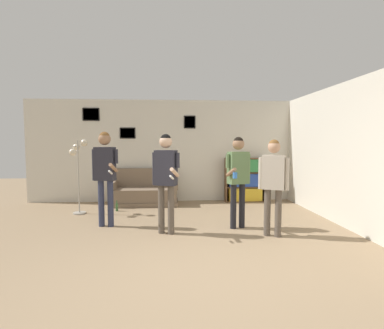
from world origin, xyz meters
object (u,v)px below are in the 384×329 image
object	(u,v)px
floor_lamp	(78,161)
person_spectator_near_bookshelf	(273,178)
drinking_cup	(249,156)
person_player_foreground_left	(105,168)
person_player_foreground_center	(166,173)
couch	(145,193)
person_watcher_holding_cup	(238,172)
bookshelf	(245,180)
bottle_on_floor	(117,207)

from	to	relation	value
floor_lamp	person_spectator_near_bookshelf	size ratio (longest dim) A/B	1.01
person_spectator_near_bookshelf	drinking_cup	world-z (taller)	person_spectator_near_bookshelf
person_player_foreground_left	person_player_foreground_center	size ratio (longest dim) A/B	1.03
couch	person_spectator_near_bookshelf	world-z (taller)	person_spectator_near_bookshelf
person_watcher_holding_cup	person_spectator_near_bookshelf	distance (m)	0.71
bookshelf	bottle_on_floor	world-z (taller)	bookshelf
couch	person_watcher_holding_cup	size ratio (longest dim) A/B	1.00
person_watcher_holding_cup	person_spectator_near_bookshelf	bearing A→B (deg)	-46.86
drinking_cup	bookshelf	bearing A→B (deg)	-179.69
person_player_foreground_center	drinking_cup	bearing A→B (deg)	51.69
floor_lamp	person_player_foreground_center	distance (m)	2.52
person_player_foreground_left	bottle_on_floor	size ratio (longest dim) A/B	7.23
couch	floor_lamp	size ratio (longest dim) A/B	1.02
person_player_foreground_center	person_spectator_near_bookshelf	xyz separation A→B (m)	(1.79, -0.26, -0.07)
person_player_foreground_left	person_player_foreground_center	xyz separation A→B (m)	(1.14, -0.52, -0.04)
couch	bookshelf	bearing A→B (deg)	4.22
bookshelf	person_player_foreground_center	size ratio (longest dim) A/B	0.67
couch	person_spectator_near_bookshelf	bearing A→B (deg)	-49.33
person_watcher_holding_cup	drinking_cup	bearing A→B (deg)	71.38
person_player_foreground_center	bottle_on_floor	size ratio (longest dim) A/B	7.00
person_player_foreground_left	person_watcher_holding_cup	bearing A→B (deg)	-6.35
couch	floor_lamp	distance (m)	1.87
floor_lamp	person_player_foreground_left	world-z (taller)	person_player_foreground_left
floor_lamp	person_player_foreground_center	size ratio (longest dim) A/B	0.95
person_watcher_holding_cup	person_spectator_near_bookshelf	world-z (taller)	person_watcher_holding_cup
person_watcher_holding_cup	bottle_on_floor	xyz separation A→B (m)	(-2.48, 1.53, -0.94)
person_watcher_holding_cup	person_player_foreground_center	bearing A→B (deg)	-169.17
couch	drinking_cup	size ratio (longest dim) A/B	16.38
person_player_foreground_left	person_watcher_holding_cup	distance (m)	2.47
person_player_foreground_left	drinking_cup	size ratio (longest dim) A/B	17.37
bookshelf	floor_lamp	world-z (taller)	floor_lamp
bookshelf	floor_lamp	distance (m)	4.20
person_player_foreground_center	bottle_on_floor	distance (m)	2.34
bookshelf	drinking_cup	bearing A→B (deg)	0.31
floor_lamp	person_player_foreground_left	size ratio (longest dim) A/B	0.92
person_player_foreground_left	person_watcher_holding_cup	xyz separation A→B (m)	(2.45, -0.27, -0.07)
person_watcher_holding_cup	drinking_cup	world-z (taller)	person_watcher_holding_cup
person_spectator_near_bookshelf	person_player_foreground_center	bearing A→B (deg)	171.64
person_player_foreground_left	person_player_foreground_center	world-z (taller)	person_player_foreground_left
bottle_on_floor	drinking_cup	distance (m)	3.62
person_spectator_near_bookshelf	drinking_cup	distance (m)	3.00
person_watcher_holding_cup	couch	bearing A→B (deg)	130.08
floor_lamp	bottle_on_floor	bearing A→B (deg)	13.91
couch	person_spectator_near_bookshelf	xyz separation A→B (m)	(2.39, -2.78, 0.70)
floor_lamp	person_player_foreground_center	xyz separation A→B (m)	(1.95, -1.58, -0.10)
floor_lamp	person_player_foreground_left	distance (m)	1.34
couch	person_player_foreground_center	size ratio (longest dim) A/B	0.97
bookshelf	couch	bearing A→B (deg)	-175.78
floor_lamp	drinking_cup	bearing A→B (deg)	15.39
bookshelf	person_player_foreground_left	world-z (taller)	person_player_foreground_left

